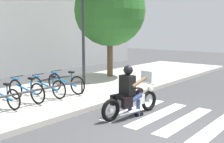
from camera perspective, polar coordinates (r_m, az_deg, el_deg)
The scene contains 15 objects.
ground_plane at distance 6.72m, azimuth 10.53°, elevation -12.20°, with size 48.00×48.00×0.00m, color #424244.
sidewalk at distance 9.75m, azimuth -14.54°, elevation -5.33°, with size 24.00×4.40×0.15m, color #B7B2A8.
crosswalk_stripe_1 at distance 7.42m, azimuth 20.44°, elevation -10.56°, with size 2.80×0.40×0.01m, color white.
crosswalk_stripe_2 at distance 7.69m, azimuth 14.73°, elevation -9.61°, with size 2.80×0.40×0.01m, color white.
crosswalk_stripe_3 at distance 8.04m, azimuth 9.48°, elevation -8.66°, with size 2.80×0.40×0.01m, color white.
crosswalk_stripe_4 at distance 8.44m, azimuth 4.73°, elevation -7.72°, with size 2.80×0.40×0.01m, color white.
motorcycle at distance 7.75m, azimuth 3.98°, elevation -5.78°, with size 2.09×0.76×1.19m.
rider at distance 7.62m, azimuth 3.57°, elevation -3.24°, with size 0.69×0.61×1.42m.
bicycle_2 at distance 8.63m, azimuth -21.56°, elevation -4.64°, with size 0.48×1.66×0.73m.
bicycle_3 at distance 9.03m, azimuth -17.11°, elevation -3.72°, with size 0.48×1.68×0.78m.
bicycle_4 at distance 9.49m, azimuth -13.07°, elevation -3.06°, with size 0.48×1.68×0.75m.
bicycle_5 at distance 9.98m, azimuth -9.42°, elevation -2.30°, with size 0.48×1.74×0.78m.
bike_rack at distance 8.35m, azimuth -17.31°, elevation -4.25°, with size 4.62×0.07×0.49m.
street_lamp at distance 11.41m, azimuth -5.93°, elevation 10.36°, with size 0.28×0.28×4.55m.
tree_near_rack at distance 13.30m, azimuth -0.43°, elevation 12.28°, with size 3.31×3.31×4.90m.
Camera 1 is at (-5.54, -2.98, 2.36)m, focal length 44.85 mm.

